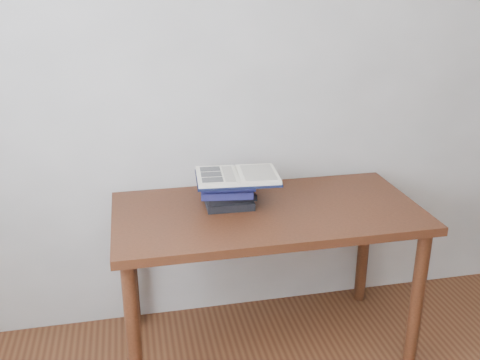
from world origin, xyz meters
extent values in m
cube|color=beige|center=(0.00, 1.75, 1.30)|extent=(3.50, 0.04, 2.60)
cube|color=#4B2412|center=(-0.02, 1.38, 0.71)|extent=(1.35, 0.68, 0.04)
cylinder|color=#4B2412|center=(-0.63, 1.10, 0.34)|extent=(0.06, 0.06, 0.69)
cylinder|color=#4B2412|center=(0.60, 1.10, 0.34)|extent=(0.06, 0.06, 0.69)
cylinder|color=#4B2412|center=(-0.63, 1.66, 0.34)|extent=(0.06, 0.06, 0.69)
cylinder|color=#4B2412|center=(0.60, 1.66, 0.34)|extent=(0.06, 0.06, 0.69)
cube|color=black|center=(-0.18, 1.45, 0.74)|extent=(0.21, 0.16, 0.03)
cube|color=black|center=(-0.17, 1.47, 0.77)|extent=(0.23, 0.17, 0.03)
cube|color=#191A4C|center=(-0.19, 1.46, 0.80)|extent=(0.25, 0.20, 0.03)
cube|color=#191A4C|center=(-0.17, 1.46, 0.83)|extent=(0.24, 0.18, 0.03)
cube|color=black|center=(-0.14, 1.45, 0.85)|extent=(0.38, 0.28, 0.01)
cube|color=beige|center=(-0.23, 1.46, 0.87)|extent=(0.19, 0.25, 0.02)
cube|color=beige|center=(-0.05, 1.44, 0.87)|extent=(0.19, 0.25, 0.02)
cylinder|color=beige|center=(-0.14, 1.45, 0.87)|extent=(0.03, 0.24, 0.01)
cube|color=black|center=(-0.25, 1.53, 0.88)|extent=(0.09, 0.06, 0.00)
cube|color=black|center=(-0.25, 1.46, 0.88)|extent=(0.09, 0.06, 0.00)
cube|color=black|center=(-0.26, 1.39, 0.88)|extent=(0.09, 0.06, 0.00)
cube|color=beige|center=(-0.18, 1.45, 0.88)|extent=(0.06, 0.20, 0.00)
cube|color=beige|center=(-0.05, 1.44, 0.88)|extent=(0.15, 0.21, 0.00)
camera|label=1|loc=(-0.59, -0.71, 1.69)|focal=40.00mm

